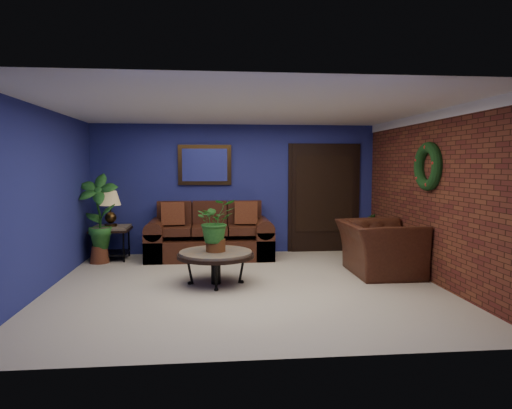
{
  "coord_description": "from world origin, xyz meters",
  "views": [
    {
      "loc": [
        -0.49,
        -6.38,
        1.73
      ],
      "look_at": [
        0.2,
        0.55,
        1.12
      ],
      "focal_mm": 32.0,
      "sensor_mm": 36.0,
      "label": 1
    }
  ],
  "objects": [
    {
      "name": "floor",
      "position": [
        0.0,
        0.0,
        0.0
      ],
      "size": [
        5.5,
        5.5,
        0.0
      ],
      "primitive_type": "plane",
      "color": "beige",
      "rests_on": "ground"
    },
    {
      "name": "table_lamp",
      "position": [
        -2.3,
        2.05,
        1.01
      ],
      "size": [
        0.37,
        0.37,
        0.62
      ],
      "color": "#3E2A14",
      "rests_on": "end_table"
    },
    {
      "name": "crown_molding",
      "position": [
        2.72,
        0.0,
        2.43
      ],
      "size": [
        0.03,
        5.0,
        0.14
      ],
      "primitive_type": "cube",
      "color": "white",
      "rests_on": "wall_right_brick"
    },
    {
      "name": "wall_mirror",
      "position": [
        -0.6,
        2.46,
        1.72
      ],
      "size": [
        1.02,
        0.06,
        0.77
      ],
      "primitive_type": "cube",
      "color": "#3E2A14",
      "rests_on": "wall_back"
    },
    {
      "name": "wall_right_brick",
      "position": [
        2.75,
        0.0,
        1.25
      ],
      "size": [
        0.04,
        5.0,
        2.5
      ],
      "primitive_type": "cube",
      "color": "#602D1B",
      "rests_on": "ground"
    },
    {
      "name": "armchair",
      "position": [
        2.15,
        0.49,
        0.41
      ],
      "size": [
        1.11,
        1.27,
        0.83
      ],
      "primitive_type": "imported",
      "rotation": [
        0.0,
        0.0,
        1.57
      ],
      "color": "#411F12",
      "rests_on": "ground"
    },
    {
      "name": "wall_left",
      "position": [
        -2.75,
        0.0,
        1.25
      ],
      "size": [
        0.04,
        5.0,
        2.5
      ],
      "primitive_type": "cube",
      "color": "navy",
      "rests_on": "ground"
    },
    {
      "name": "wall_back",
      "position": [
        0.0,
        2.5,
        1.25
      ],
      "size": [
        5.5,
        0.04,
        2.5
      ],
      "primitive_type": "cube",
      "color": "navy",
      "rests_on": "ground"
    },
    {
      "name": "end_table",
      "position": [
        -2.3,
        2.05,
        0.47
      ],
      "size": [
        0.67,
        0.67,
        0.61
      ],
      "color": "#58534D",
      "rests_on": "ground"
    },
    {
      "name": "closet_door",
      "position": [
        1.75,
        2.47,
        1.05
      ],
      "size": [
        1.44,
        0.06,
        2.18
      ],
      "primitive_type": "cube",
      "color": "black",
      "rests_on": "wall_back"
    },
    {
      "name": "coffee_table",
      "position": [
        -0.43,
        0.15,
        0.42
      ],
      "size": [
        1.11,
        1.11,
        0.48
      ],
      "rotation": [
        0.0,
        0.0,
        0.25
      ],
      "color": "#58534D",
      "rests_on": "ground"
    },
    {
      "name": "wreath",
      "position": [
        2.69,
        0.05,
        1.7
      ],
      "size": [
        0.16,
        0.72,
        0.72
      ],
      "primitive_type": "torus",
      "rotation": [
        0.0,
        1.57,
        0.0
      ],
      "color": "black",
      "rests_on": "wall_right_brick"
    },
    {
      "name": "floor_plant",
      "position": [
        2.35,
        1.69,
        0.43
      ],
      "size": [
        0.4,
        0.33,
        0.83
      ],
      "color": "brown",
      "rests_on": "ground"
    },
    {
      "name": "ceiling",
      "position": [
        0.0,
        0.0,
        2.5
      ],
      "size": [
        5.5,
        5.0,
        0.02
      ],
      "primitive_type": "cube",
      "color": "white",
      "rests_on": "wall_back"
    },
    {
      "name": "tall_plant",
      "position": [
        -2.45,
        1.78,
        0.85
      ],
      "size": [
        0.77,
        0.59,
        1.57
      ],
      "color": "brown",
      "rests_on": "ground"
    },
    {
      "name": "side_chair",
      "position": [
        0.23,
        2.12,
        0.52
      ],
      "size": [
        0.42,
        0.42,
        0.91
      ],
      "rotation": [
        0.0,
        0.0,
        -0.09
      ],
      "color": "brown",
      "rests_on": "ground"
    },
    {
      "name": "coffee_plant",
      "position": [
        -0.43,
        0.15,
        0.89
      ],
      "size": [
        0.67,
        0.62,
        0.76
      ],
      "color": "brown",
      "rests_on": "coffee_table"
    },
    {
      "name": "sofa",
      "position": [
        -0.51,
        2.09,
        0.34
      ],
      "size": [
        2.3,
        0.99,
        1.04
      ],
      "color": "#411F12",
      "rests_on": "ground"
    }
  ]
}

